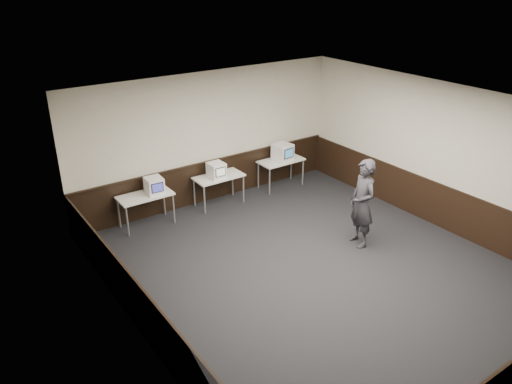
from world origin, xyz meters
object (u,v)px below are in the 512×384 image
at_px(desk_left, 145,198).
at_px(desk_center, 219,179).
at_px(emac_left, 154,185).
at_px(person, 362,203).
at_px(emac_right, 283,152).
at_px(emac_center, 216,170).
at_px(desk_right, 281,162).

distance_m(desk_left, desk_center, 1.90).
bearing_deg(desk_center, emac_left, -178.83).
relative_size(emac_left, person, 0.22).
bearing_deg(desk_center, emac_right, -0.43).
bearing_deg(desk_left, emac_center, -1.55).
xyz_separation_m(emac_left, emac_right, (3.61, 0.02, 0.03)).
relative_size(desk_right, emac_center, 2.99).
bearing_deg(emac_left, emac_right, 3.46).
bearing_deg(desk_right, desk_left, 180.00).
distance_m(desk_left, desk_right, 3.80).
height_order(emac_center, emac_right, emac_right).
bearing_deg(emac_right, desk_left, 172.76).
bearing_deg(emac_left, person, -43.62).
xyz_separation_m(desk_left, emac_left, (0.22, -0.03, 0.26)).
bearing_deg(emac_right, emac_left, 173.29).
xyz_separation_m(desk_center, emac_center, (-0.08, -0.05, 0.26)).
xyz_separation_m(emac_center, emac_right, (2.02, 0.03, 0.03)).
height_order(desk_left, person, person).
xyz_separation_m(desk_left, desk_center, (1.90, 0.00, 0.00)).
relative_size(desk_left, emac_left, 2.88).
height_order(desk_center, emac_center, emac_center).
height_order(desk_right, emac_left, emac_left).
distance_m(desk_center, emac_right, 1.96).
relative_size(desk_center, person, 0.63).
distance_m(desk_center, emac_left, 1.70).
xyz_separation_m(emac_center, person, (1.51, -3.29, 0.01)).
height_order(emac_center, person, person).
distance_m(emac_center, person, 3.62).
bearing_deg(emac_right, desk_center, 172.55).
xyz_separation_m(desk_center, person, (1.43, -3.34, 0.27)).
bearing_deg(desk_right, desk_center, 180.00).
bearing_deg(desk_right, person, -98.04).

